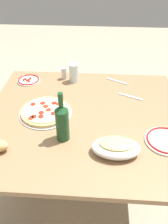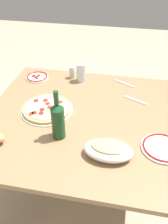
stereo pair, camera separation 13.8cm
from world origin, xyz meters
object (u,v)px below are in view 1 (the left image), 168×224
object	(u,v)px
wine_bottle	(62,122)
water_glass	(74,73)
pepperoni_pizza	(45,111)
baked_pasta_dish	(116,147)
dining_table	(84,130)
side_plate_far	(29,80)
side_plate_near	(166,140)
spice_shaker	(64,73)

from	to	relation	value
wine_bottle	water_glass	distance (m)	0.61
pepperoni_pizza	baked_pasta_dish	size ratio (longest dim) A/B	1.32
baked_pasta_dish	dining_table	bearing A→B (deg)	-58.15
water_glass	pepperoni_pizza	bearing A→B (deg)	71.65
pepperoni_pizza	side_plate_far	xyz separation A→B (m)	(0.20, -0.37, -0.01)
water_glass	side_plate_near	bearing A→B (deg)	132.19
pepperoni_pizza	water_glass	bearing A→B (deg)	-108.35
wine_bottle	side_plate_near	distance (m)	0.55
baked_pasta_dish	wine_bottle	world-z (taller)	wine_bottle
pepperoni_pizza	side_plate_near	distance (m)	0.70
pepperoni_pizza	side_plate_near	world-z (taller)	pepperoni_pizza
dining_table	spice_shaker	distance (m)	0.50
side_plate_near	spice_shaker	world-z (taller)	spice_shaker
side_plate_far	side_plate_near	bearing A→B (deg)	146.75
spice_shaker	wine_bottle	bearing A→B (deg)	97.21
side_plate_near	side_plate_far	distance (m)	1.04
pepperoni_pizza	side_plate_near	xyz separation A→B (m)	(-0.67, 0.20, -0.01)
side_plate_far	dining_table	bearing A→B (deg)	138.38
side_plate_far	spice_shaker	bearing A→B (deg)	-167.44
dining_table	side_plate_far	bearing A→B (deg)	-41.62
water_glass	spice_shaker	distance (m)	0.09
pepperoni_pizza	side_plate_near	bearing A→B (deg)	163.62
dining_table	side_plate_far	distance (m)	0.59
baked_pasta_dish	water_glass	world-z (taller)	water_glass
dining_table	pepperoni_pizza	bearing A→B (deg)	-2.64
water_glass	side_plate_far	xyz separation A→B (m)	(0.33, 0.02, -0.06)
baked_pasta_dish	wine_bottle	xyz separation A→B (m)	(0.27, -0.09, 0.07)
baked_pasta_dish	side_plate_far	distance (m)	0.90
dining_table	spice_shaker	xyz separation A→B (m)	(0.18, -0.44, 0.15)
pepperoni_pizza	side_plate_near	size ratio (longest dim) A/B	1.47
wine_bottle	side_plate_far	world-z (taller)	wine_bottle
side_plate_near	pepperoni_pizza	bearing A→B (deg)	-16.38
pepperoni_pizza	spice_shaker	size ratio (longest dim) A/B	3.64
spice_shaker	side_plate_far	bearing A→B (deg)	12.56
dining_table	water_glass	world-z (taller)	water_glass
wine_bottle	water_glass	size ratio (longest dim) A/B	2.07
dining_table	side_plate_near	bearing A→B (deg)	156.95
baked_pasta_dish	side_plate_far	bearing A→B (deg)	-47.63
baked_pasta_dish	spice_shaker	size ratio (longest dim) A/B	2.76
wine_bottle	water_glass	world-z (taller)	wine_bottle
wine_bottle	dining_table	bearing A→B (deg)	-116.34
wine_bottle	side_plate_near	bearing A→B (deg)	-179.08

